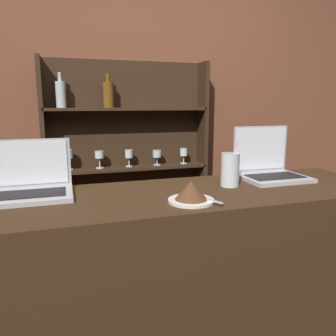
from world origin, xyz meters
TOP-DOWN VIEW (x-y plane):
  - bar_counter at (0.00, 0.26)m, footprint 1.80×0.52m
  - back_wall at (0.00, 1.58)m, footprint 7.00×0.06m
  - back_shelf at (-0.01, 1.50)m, footprint 1.22×0.18m
  - laptop_near at (-0.61, 0.40)m, footprint 0.34×0.24m
  - laptop_far at (0.49, 0.39)m, footprint 0.30×0.25m
  - cake_plate at (-0.02, 0.13)m, footprint 0.17×0.18m
  - water_glass at (0.23, 0.30)m, footprint 0.08×0.08m

SIDE VIEW (x-z plane):
  - bar_counter at x=0.00m, z-range 0.00..1.09m
  - back_shelf at x=-0.01m, z-range 0.04..1.79m
  - cake_plate at x=-0.02m, z-range 1.08..1.16m
  - laptop_near at x=-0.61m, z-range 1.02..1.24m
  - laptop_far at x=0.49m, z-range 1.02..1.26m
  - water_glass at x=0.23m, z-range 1.06..1.26m
  - back_wall at x=0.00m, z-range 0.00..2.70m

